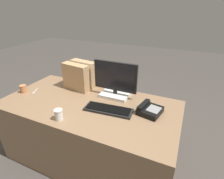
% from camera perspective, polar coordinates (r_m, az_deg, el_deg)
% --- Properties ---
extents(ground_plane, '(12.00, 12.00, 0.00)m').
position_cam_1_polar(ground_plane, '(2.25, -6.53, -20.36)').
color(ground_plane, '#47423D').
extents(office_desk, '(1.80, 0.90, 0.72)m').
position_cam_1_polar(office_desk, '(2.01, -7.07, -13.30)').
color(office_desk, '#8C6B4C').
rests_on(office_desk, ground_plane).
extents(monitor, '(0.48, 0.23, 0.38)m').
position_cam_1_polar(monitor, '(1.85, 1.04, 2.32)').
color(monitor, white).
rests_on(monitor, office_desk).
extents(keyboard, '(0.47, 0.20, 0.03)m').
position_cam_1_polar(keyboard, '(1.66, -1.19, -6.53)').
color(keyboard, black).
rests_on(keyboard, office_desk).
extents(desk_phone, '(0.23, 0.24, 0.08)m').
position_cam_1_polar(desk_phone, '(1.66, 12.13, -6.52)').
color(desk_phone, black).
rests_on(desk_phone, office_desk).
extents(paper_cup_left, '(0.07, 0.07, 0.09)m').
position_cam_1_polar(paper_cup_left, '(2.22, -26.96, 0.21)').
color(paper_cup_left, '#BC7547').
rests_on(paper_cup_left, office_desk).
extents(paper_cup_right, '(0.07, 0.07, 0.10)m').
position_cam_1_polar(paper_cup_right, '(1.59, -17.00, -7.85)').
color(paper_cup_right, white).
rests_on(paper_cup_right, office_desk).
extents(spoon, '(0.07, 0.13, 0.00)m').
position_cam_1_polar(spoon, '(2.19, -24.02, -0.68)').
color(spoon, silver).
rests_on(spoon, office_desk).
extents(cardboard_box, '(0.36, 0.28, 0.31)m').
position_cam_1_polar(cardboard_box, '(2.10, -10.44, 4.61)').
color(cardboard_box, tan).
rests_on(cardboard_box, office_desk).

